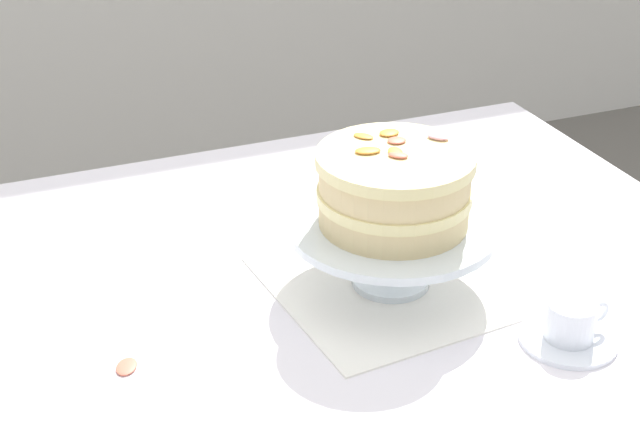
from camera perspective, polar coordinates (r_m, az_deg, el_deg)
The scene contains 6 objects.
dining_table at distance 1.38m, azimuth -2.30°, elevation -8.41°, with size 1.40×1.00×0.74m.
linen_napkin at distance 1.37m, azimuth 4.18°, elevation -4.15°, with size 0.32×0.32×0.00m, color white.
cake_stand at distance 1.33m, azimuth 4.30°, elevation -1.18°, with size 0.29×0.29×0.10m.
layer_cake at distance 1.30m, azimuth 4.40°, elevation 1.51°, with size 0.21×0.21×0.11m.
teacup at distance 1.28m, azimuth 14.55°, elevation -6.47°, with size 0.13×0.13×0.06m.
loose_petal_0 at distance 1.23m, azimuth -11.35°, elevation -8.84°, with size 0.04×0.03×0.00m, color #E56B51.
Camera 1 is at (-0.37, -1.07, 1.47)m, focal length 54.25 mm.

